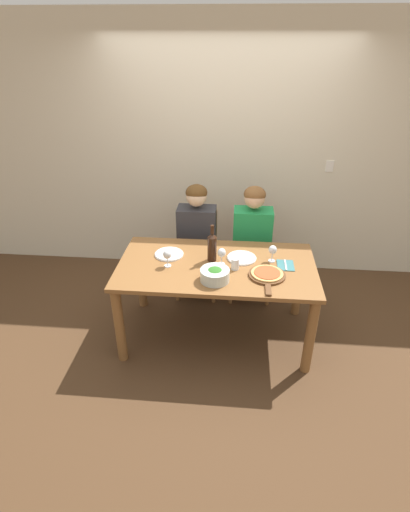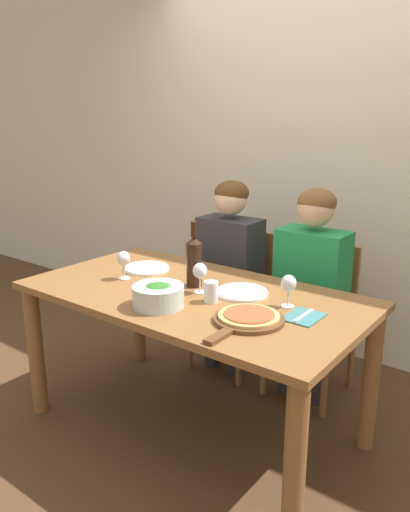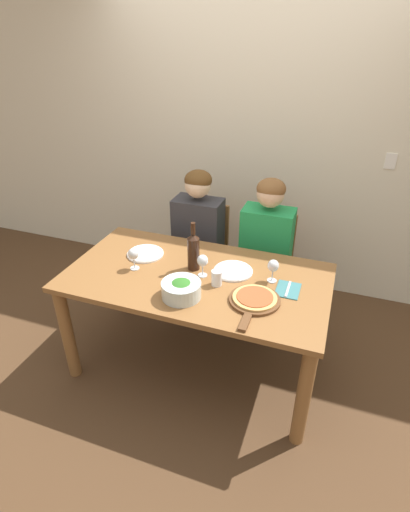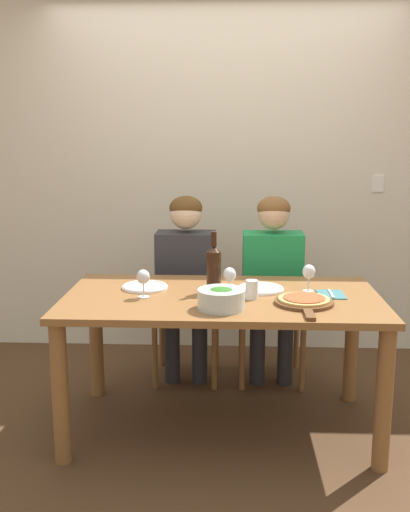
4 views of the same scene
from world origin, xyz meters
TOP-DOWN VIEW (x-y plane):
  - ground_plane at (0.00, 0.00)m, footprint 40.00×40.00m
  - back_wall at (0.00, 1.33)m, footprint 10.00×0.06m
  - dining_table at (0.00, 0.00)m, footprint 1.68×0.91m
  - chair_left at (-0.24, 0.77)m, footprint 0.42×0.42m
  - chair_right at (0.31, 0.77)m, footprint 0.42×0.42m
  - person_woman at (-0.24, 0.66)m, footprint 0.47×0.51m
  - person_man at (0.31, 0.66)m, footprint 0.47×0.51m
  - wine_bottle at (-0.05, 0.07)m, footprint 0.08×0.08m
  - broccoli_bowl at (0.00, -0.25)m, footprint 0.23×0.23m
  - dinner_plate_left at (-0.43, 0.13)m, footprint 0.25×0.25m
  - dinner_plate_right at (0.21, 0.12)m, footprint 0.25×0.25m
  - pizza_on_board at (0.42, -0.15)m, footprint 0.30×0.44m
  - wine_glass_left at (-0.41, -0.06)m, footprint 0.07×0.07m
  - wine_glass_right at (0.47, 0.10)m, footprint 0.07×0.07m
  - wine_glass_centre at (0.04, 0.01)m, footprint 0.07×0.07m
  - water_tumbler at (0.16, -0.06)m, footprint 0.07×0.07m
  - fork_on_napkin at (0.58, 0.03)m, footprint 0.14×0.18m

SIDE VIEW (x-z plane):
  - ground_plane at x=0.00m, z-range 0.00..0.00m
  - chair_left at x=-0.24m, z-range 0.04..0.92m
  - chair_right at x=0.31m, z-range 0.04..0.92m
  - dining_table at x=0.00m, z-range 0.26..1.02m
  - person_woman at x=-0.24m, z-range 0.12..1.34m
  - person_man at x=0.31m, z-range 0.12..1.34m
  - fork_on_napkin at x=0.58m, z-range 0.76..0.77m
  - dinner_plate_left at x=-0.43m, z-range 0.76..0.78m
  - dinner_plate_right at x=0.21m, z-range 0.76..0.78m
  - pizza_on_board at x=0.42m, z-range 0.76..0.79m
  - water_tumbler at x=0.16m, z-range 0.76..0.86m
  - broccoli_bowl at x=0.00m, z-range 0.76..0.86m
  - wine_glass_left at x=-0.41m, z-range 0.79..0.94m
  - wine_glass_right at x=0.47m, z-range 0.79..0.94m
  - wine_glass_centre at x=0.04m, z-range 0.79..0.94m
  - wine_bottle at x=-0.05m, z-range 0.73..1.06m
  - back_wall at x=0.00m, z-range 0.00..2.70m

